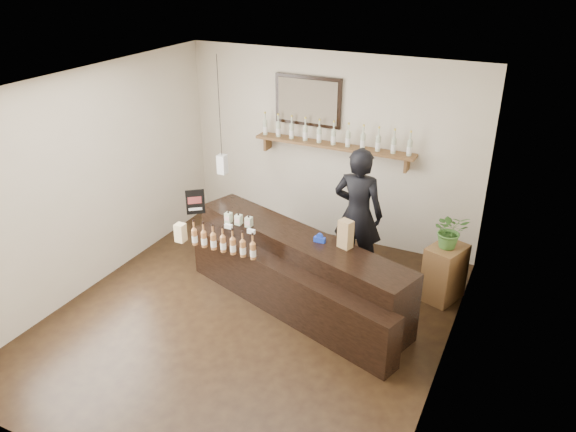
{
  "coord_description": "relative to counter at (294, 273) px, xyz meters",
  "views": [
    {
      "loc": [
        2.85,
        -4.84,
        4.06
      ],
      "look_at": [
        0.18,
        0.7,
        1.12
      ],
      "focal_mm": 35.0,
      "sensor_mm": 36.0,
      "label": 1
    }
  ],
  "objects": [
    {
      "name": "tape_dispenser",
      "position": [
        0.3,
        0.07,
        0.51
      ],
      "size": [
        0.14,
        0.06,
        0.12
      ],
      "color": "#1834AD",
      "rests_on": "counter"
    },
    {
      "name": "promo_sign",
      "position": [
        -1.48,
        0.09,
        0.64
      ],
      "size": [
        0.21,
        0.17,
        0.34
      ],
      "color": "black",
      "rests_on": "counter"
    },
    {
      "name": "back_wall_decor",
      "position": [
        -0.48,
        1.79,
        1.34
      ],
      "size": [
        2.66,
        0.96,
        1.69
      ],
      "color": "brown",
      "rests_on": "ground"
    },
    {
      "name": "room_shell",
      "position": [
        -0.33,
        -0.58,
        1.29
      ],
      "size": [
        5.0,
        5.0,
        5.0
      ],
      "color": "beige",
      "rests_on": "ground"
    },
    {
      "name": "paper_bag",
      "position": [
        0.61,
        0.08,
        0.64
      ],
      "size": [
        0.19,
        0.16,
        0.35
      ],
      "color": "olive",
      "rests_on": "counter"
    },
    {
      "name": "side_cabinet",
      "position": [
        1.67,
        0.89,
        -0.05
      ],
      "size": [
        0.52,
        0.6,
        0.74
      ],
      "color": "brown",
      "rests_on": "ground"
    },
    {
      "name": "shopkeeper",
      "position": [
        0.47,
        0.97,
        0.61
      ],
      "size": [
        0.76,
        0.52,
        2.06
      ],
      "primitive_type": "imported",
      "rotation": [
        0.0,
        0.0,
        3.17
      ],
      "color": "black",
      "rests_on": "ground"
    },
    {
      "name": "potted_plant",
      "position": [
        1.67,
        0.89,
        0.55
      ],
      "size": [
        0.53,
        0.5,
        0.46
      ],
      "primitive_type": "imported",
      "rotation": [
        0.0,
        0.0,
        0.43
      ],
      "color": "#3F6E2C",
      "rests_on": "side_cabinet"
    },
    {
      "name": "counter",
      "position": [
        0.0,
        0.0,
        0.0
      ],
      "size": [
        3.18,
        1.82,
        1.04
      ],
      "color": "black",
      "rests_on": "ground"
    },
    {
      "name": "ground",
      "position": [
        -0.33,
        -0.58,
        -0.42
      ],
      "size": [
        5.0,
        5.0,
        0.0
      ],
      "primitive_type": "plane",
      "color": "black",
      "rests_on": "ground"
    }
  ]
}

